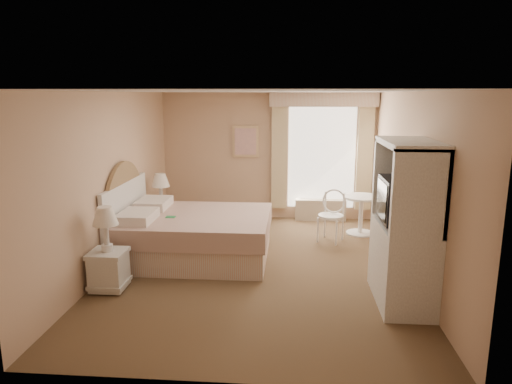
# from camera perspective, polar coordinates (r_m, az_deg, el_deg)

# --- Properties ---
(room) EXTENTS (4.21, 5.51, 2.51)m
(room) POSITION_cam_1_polar(r_m,az_deg,el_deg) (6.38, 0.23, 1.18)
(room) COLOR brown
(room) RESTS_ON ground
(window) EXTENTS (2.05, 0.22, 2.51)m
(window) POSITION_cam_1_polar(r_m,az_deg,el_deg) (8.99, 8.24, 4.83)
(window) COLOR white
(window) RESTS_ON room
(framed_art) EXTENTS (0.52, 0.04, 0.62)m
(framed_art) POSITION_cam_1_polar(r_m,az_deg,el_deg) (9.06, -1.32, 6.34)
(framed_art) COLOR #D6B283
(framed_art) RESTS_ON room
(bed) EXTENTS (2.28, 1.80, 1.59)m
(bed) POSITION_cam_1_polar(r_m,az_deg,el_deg) (7.07, -8.64, -5.15)
(bed) COLOR tan
(bed) RESTS_ON room
(nightstand_near) EXTENTS (0.45, 0.45, 1.08)m
(nightstand_near) POSITION_cam_1_polar(r_m,az_deg,el_deg) (6.15, -18.01, -8.01)
(nightstand_near) COLOR white
(nightstand_near) RESTS_ON room
(nightstand_far) EXTENTS (0.45, 0.45, 1.08)m
(nightstand_far) POSITION_cam_1_polar(r_m,az_deg,el_deg) (8.34, -11.70, -2.41)
(nightstand_far) COLOR white
(nightstand_far) RESTS_ON room
(round_table) EXTENTS (0.66, 0.66, 0.70)m
(round_table) POSITION_cam_1_polar(r_m,az_deg,el_deg) (8.34, 13.00, -2.05)
(round_table) COLOR white
(round_table) RESTS_ON room
(cafe_chair) EXTENTS (0.56, 0.56, 0.88)m
(cafe_chair) POSITION_cam_1_polar(r_m,az_deg,el_deg) (7.87, 9.49, -2.40)
(cafe_chair) COLOR white
(cafe_chair) RESTS_ON room
(armoire) EXTENTS (0.59, 1.17, 1.95)m
(armoire) POSITION_cam_1_polar(r_m,az_deg,el_deg) (5.69, 18.07, -5.39)
(armoire) COLOR white
(armoire) RESTS_ON room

